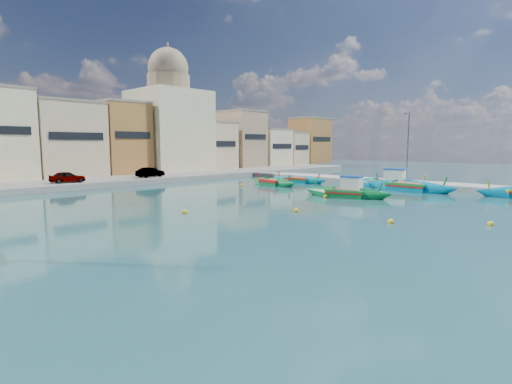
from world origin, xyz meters
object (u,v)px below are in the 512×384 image
luzzu_turquoise_cabin (390,184)px  luzzu_green (273,183)px  luzzu_blue_south (409,188)px  luzzu_cyan_mid (298,181)px  luzzu_blue_cabin (347,193)px  church_block (169,119)px  quay_street_lamp (407,146)px

luzzu_turquoise_cabin → luzzu_green: luzzu_turquoise_cabin is taller
luzzu_turquoise_cabin → luzzu_blue_south: 3.38m
luzzu_cyan_mid → luzzu_blue_south: (0.85, -13.07, 0.06)m
luzzu_blue_cabin → luzzu_blue_south: luzzu_blue_cabin is taller
luzzu_green → luzzu_blue_south: 14.26m
church_block → luzzu_turquoise_cabin: size_ratio=1.93×
quay_street_lamp → luzzu_cyan_mid: 12.79m
luzzu_green → luzzu_blue_cabin: bearing=-106.3°
luzzu_green → luzzu_blue_south: bearing=-68.8°
luzzu_blue_cabin → luzzu_cyan_mid: (7.65, 11.19, -0.11)m
church_block → luzzu_green: bearing=-95.0°
luzzu_blue_cabin → luzzu_blue_south: size_ratio=0.84×
luzzu_blue_cabin → luzzu_turquoise_cabin: bearing=5.2°
quay_street_lamp → luzzu_blue_south: 6.27m
church_block → luzzu_cyan_mid: bearing=-84.3°
quay_street_lamp → luzzu_blue_cabin: (-12.80, -0.23, -3.99)m
church_block → luzzu_blue_cabin: (-5.36, -34.23, -8.06)m
luzzu_blue_cabin → luzzu_blue_south: 8.71m
luzzu_cyan_mid → luzzu_green: 4.32m
quay_street_lamp → luzzu_cyan_mid: (-5.15, 10.96, -4.10)m
luzzu_turquoise_cabin → luzzu_blue_cabin: bearing=-174.8°
church_block → luzzu_blue_cabin: church_block is taller
luzzu_blue_cabin → luzzu_green: bearing=73.7°
quay_street_lamp → luzzu_blue_south: bearing=-153.9°
church_block → luzzu_blue_south: bearing=-85.0°
luzzu_cyan_mid → quay_street_lamp: bearing=-64.9°
luzzu_blue_south → luzzu_blue_cabin: bearing=167.5°
luzzu_green → church_block: bearing=85.0°
luzzu_blue_south → luzzu_green: bearing=111.2°
luzzu_green → luzzu_turquoise_cabin: bearing=-56.1°
luzzu_turquoise_cabin → luzzu_blue_south: size_ratio=1.01×
luzzu_turquoise_cabin → luzzu_blue_cabin: 10.41m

